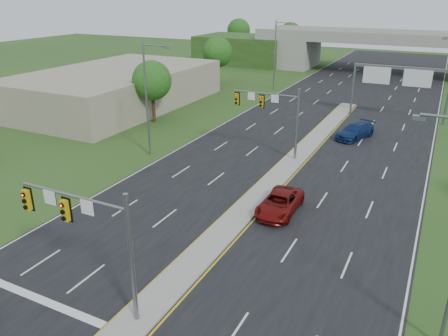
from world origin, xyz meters
TOP-DOWN VIEW (x-y plane):
  - ground at (0.00, 0.00)m, footprint 240.00×240.00m
  - road at (0.00, 35.00)m, footprint 24.00×160.00m
  - median at (0.00, 23.00)m, footprint 2.00×54.00m
  - lane_markings at (-0.60, 28.91)m, footprint 23.72×160.00m
  - signal_mast_near at (-2.26, -0.07)m, footprint 6.62×0.60m
  - signal_mast_far at (-2.26, 24.93)m, footprint 6.62×0.60m
  - sign_gantry at (6.68, 44.92)m, footprint 11.58×0.44m
  - overpass at (0.00, 80.00)m, footprint 80.00×14.00m
  - lightpole_l_mid at (-13.30, 20.00)m, footprint 2.85×0.25m
  - lightpole_l_far at (-13.30, 55.00)m, footprint 2.85×0.25m
  - tree_l_near at (-20.00, 30.00)m, footprint 4.80×4.80m
  - tree_l_mid at (-24.00, 55.00)m, footprint 5.20×5.20m
  - tree_back_a at (-38.00, 94.00)m, footprint 6.00×6.00m
  - tree_back_b at (-24.00, 94.00)m, footprint 5.60×5.60m
  - commercial_building at (-30.00, 35.00)m, footprint 18.00×30.00m
  - car_far_a at (2.36, 14.09)m, footprint 2.55×5.38m
  - car_far_b at (3.82, 34.54)m, footprint 4.03×5.97m

SIDE VIEW (x-z plane):
  - ground at x=0.00m, z-range 0.00..0.00m
  - road at x=0.00m, z-range 0.00..0.02m
  - lane_markings at x=-0.60m, z-range 0.02..0.03m
  - median at x=0.00m, z-range 0.02..0.18m
  - car_far_a at x=2.36m, z-range 0.02..1.51m
  - car_far_b at x=3.82m, z-range 0.02..1.63m
  - commercial_building at x=-30.00m, z-range 0.00..5.00m
  - overpass at x=0.00m, z-range -0.50..7.60m
  - signal_mast_near at x=-2.26m, z-range 1.23..8.23m
  - signal_mast_far at x=-2.26m, z-range 1.23..8.23m
  - tree_l_near at x=-20.00m, z-range 1.38..8.98m
  - sign_gantry at x=6.68m, z-range 1.90..8.58m
  - tree_l_mid at x=-24.00m, z-range 1.44..9.57m
  - tree_back_b at x=-24.00m, z-range 1.35..9.67m
  - tree_back_a at x=-38.00m, z-range 1.41..10.26m
  - lightpole_l_mid at x=-13.30m, z-range 0.60..11.60m
  - lightpole_l_far at x=-13.30m, z-range 0.60..11.60m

